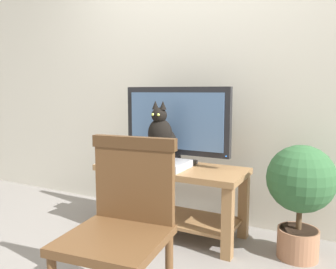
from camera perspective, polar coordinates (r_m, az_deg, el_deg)
ground_plane at (r=2.37m, az=-4.07°, el=-20.88°), size 12.00×12.00×0.00m
back_wall at (r=3.00m, az=6.18°, el=12.68°), size 7.00×0.12×2.80m
tv_stand at (r=2.68m, az=0.51°, el=-8.85°), size 1.15×0.49×0.54m
tv at (r=2.67m, az=1.39°, el=1.86°), size 0.88×0.20×0.61m
media_box at (r=2.59m, az=-1.00°, el=-4.98°), size 0.38×0.30×0.05m
cat at (r=2.54m, az=-1.13°, el=-0.72°), size 0.22×0.31×0.45m
wooden_chair at (r=1.67m, az=-7.54°, el=-13.63°), size 0.49×0.50×0.89m
book_stack at (r=2.77m, az=-7.03°, el=-3.23°), size 0.21×0.18×0.15m
potted_plant at (r=2.43m, az=21.30°, el=-8.42°), size 0.45×0.45×0.77m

